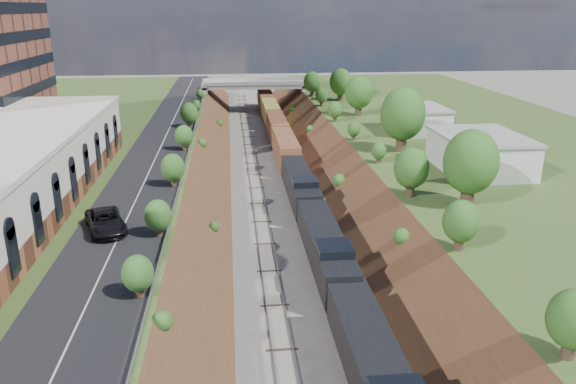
# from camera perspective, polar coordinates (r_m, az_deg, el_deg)

# --- Properties ---
(platform_left) EXTENTS (44.00, 180.00, 5.00)m
(platform_left) POSITION_cam_1_polar(r_m,az_deg,el_deg) (77.78, -26.15, 0.69)
(platform_left) COLOR #3B5924
(platform_left) RESTS_ON ground
(platform_right) EXTENTS (44.00, 180.00, 5.00)m
(platform_right) POSITION_cam_1_polar(r_m,az_deg,el_deg) (82.54, 22.35, 2.14)
(platform_right) COLOR #3B5924
(platform_right) RESTS_ON ground
(embankment_left) EXTENTS (10.00, 180.00, 10.00)m
(embankment_left) POSITION_cam_1_polar(r_m,az_deg,el_deg) (73.81, -9.67, -0.56)
(embankment_left) COLOR brown
(embankment_left) RESTS_ON ground
(embankment_right) EXTENTS (10.00, 180.00, 10.00)m
(embankment_right) POSITION_cam_1_polar(r_m,az_deg,el_deg) (75.51, 7.21, -0.01)
(embankment_right) COLOR brown
(embankment_right) RESTS_ON ground
(rail_left_track) EXTENTS (1.58, 180.00, 0.18)m
(rail_left_track) POSITION_cam_1_polar(r_m,az_deg,el_deg) (73.66, -3.15, -0.28)
(rail_left_track) COLOR gray
(rail_left_track) RESTS_ON ground
(rail_right_track) EXTENTS (1.58, 180.00, 0.18)m
(rail_right_track) POSITION_cam_1_polar(r_m,az_deg,el_deg) (74.07, 0.87, -0.15)
(rail_right_track) COLOR gray
(rail_right_track) RESTS_ON ground
(road) EXTENTS (8.00, 180.00, 0.10)m
(road) POSITION_cam_1_polar(r_m,az_deg,el_deg) (72.82, -13.42, 3.09)
(road) COLOR black
(road) RESTS_ON platform_left
(guardrail) EXTENTS (0.10, 171.00, 0.70)m
(guardrail) POSITION_cam_1_polar(r_m,az_deg,el_deg) (72.07, -10.23, 3.56)
(guardrail) COLOR #99999E
(guardrail) RESTS_ON platform_left
(overpass) EXTENTS (24.50, 8.30, 7.40)m
(overpass) POSITION_cam_1_polar(r_m,az_deg,el_deg) (133.19, -3.44, 10.25)
(overpass) COLOR gray
(overpass) RESTS_ON ground
(white_building_near) EXTENTS (9.00, 12.00, 4.00)m
(white_building_near) POSITION_cam_1_polar(r_m,az_deg,el_deg) (70.32, 18.91, 3.70)
(white_building_near) COLOR silver
(white_building_near) RESTS_ON platform_right
(white_building_far) EXTENTS (8.00, 10.00, 3.60)m
(white_building_far) POSITION_cam_1_polar(r_m,az_deg,el_deg) (90.13, 12.91, 7.15)
(white_building_far) COLOR silver
(white_building_far) RESTS_ON platform_right
(tree_right_large) EXTENTS (5.25, 5.25, 7.61)m
(tree_right_large) POSITION_cam_1_polar(r_m,az_deg,el_deg) (56.52, 18.08, 2.87)
(tree_right_large) COLOR #473323
(tree_right_large) RESTS_ON platform_right
(tree_left_crest) EXTENTS (2.45, 2.45, 3.55)m
(tree_left_crest) POSITION_cam_1_polar(r_m,az_deg,el_deg) (34.56, -15.49, -10.99)
(tree_left_crest) COLOR #473323
(tree_left_crest) RESTS_ON platform_left
(freight_train) EXTENTS (3.02, 121.78, 4.55)m
(freight_train) POSITION_cam_1_polar(r_m,az_deg,el_deg) (85.12, -0.10, 4.04)
(freight_train) COLOR black
(freight_train) RESTS_ON ground
(suv) EXTENTS (4.84, 6.91, 1.75)m
(suv) POSITION_cam_1_polar(r_m,az_deg,el_deg) (50.85, -18.04, -2.86)
(suv) COLOR black
(suv) RESTS_ON road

